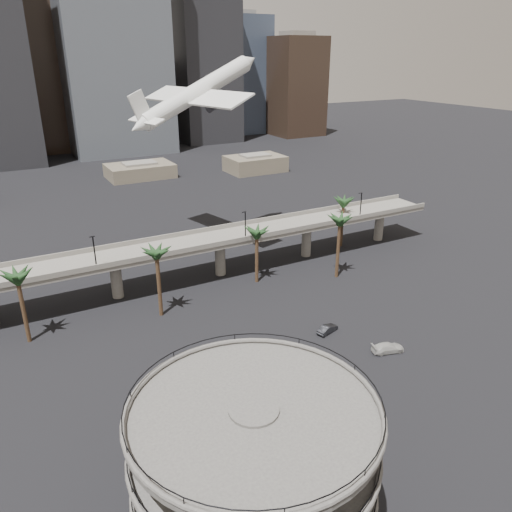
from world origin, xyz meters
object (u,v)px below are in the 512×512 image
parking_ramp (254,466)px  car_b (327,329)px  airborne_jet (197,93)px  car_c (388,348)px  overpass (170,252)px  car_a (276,389)px

parking_ramp → car_b: size_ratio=5.27×
airborne_jet → car_c: size_ratio=6.66×
overpass → airborne_jet: (14.17, 16.45, 28.63)m
parking_ramp → overpass: parking_ramp is taller
car_b → car_c: (4.88, -9.41, 0.06)m
car_a → overpass: bearing=-1.6°
airborne_jet → parking_ramp: bearing=-123.8°
overpass → parking_ramp: bearing=-102.4°
car_b → car_c: 10.60m
airborne_jet → car_a: bearing=-117.4°
car_a → car_b: 18.86m
airborne_jet → overpass: bearing=-144.7°
car_c → car_b: bearing=42.5°
airborne_jet → car_a: (-13.53, -56.77, -35.14)m
overpass → airborne_jet: 35.93m
car_b → car_c: bearing=-169.2°
parking_ramp → airborne_jet: airborne_jet is taller
car_a → car_b: bearing=-61.2°
car_a → car_c: size_ratio=0.93×
car_b → airborne_jet: bearing=-13.5°
airborne_jet → car_b: (2.57, -46.96, -35.28)m
overpass → car_a: overpass is taller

